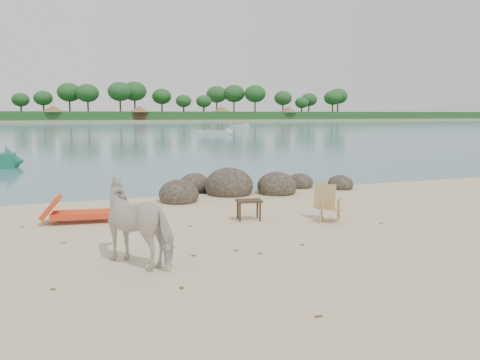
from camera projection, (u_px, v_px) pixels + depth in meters
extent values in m
plane|color=#396872|center=(86.00, 126.00, 92.04)|extent=(400.00, 400.00, 0.00)
cube|color=tan|center=(78.00, 121.00, 166.44)|extent=(420.00, 90.00, 1.40)
cube|color=#1E4C1E|center=(80.00, 116.00, 133.62)|extent=(420.00, 18.00, 2.40)
ellipsoid|color=#2C261D|center=(179.00, 196.00, 12.88)|extent=(1.09, 1.20, 0.82)
ellipsoid|color=#2C261D|center=(229.00, 186.00, 14.10)|extent=(1.44, 1.59, 1.08)
ellipsoid|color=#2C261D|center=(277.00, 187.00, 14.21)|extent=(1.18, 1.30, 0.89)
ellipsoid|color=#2C261D|center=(300.00, 184.00, 15.37)|extent=(0.84, 0.92, 0.63)
ellipsoid|color=#2C261D|center=(340.00, 185.00, 15.09)|extent=(0.80, 0.88, 0.60)
ellipsoid|color=#2C261D|center=(195.00, 186.00, 14.77)|extent=(0.98, 1.08, 0.74)
ellipsoid|color=#2C261D|center=(240.00, 184.00, 15.51)|extent=(0.71, 0.78, 0.53)
imported|color=silver|center=(141.00, 223.00, 7.52)|extent=(1.56, 1.71, 1.35)
plane|color=brown|center=(381.00, 225.00, 10.27)|extent=(0.13, 0.13, 0.00)
plane|color=brown|center=(236.00, 252.00, 8.25)|extent=(0.14, 0.14, 0.00)
plane|color=brown|center=(53.00, 291.00, 6.43)|extent=(0.14, 0.14, 0.00)
plane|color=brown|center=(302.00, 246.00, 8.62)|extent=(0.14, 0.14, 0.00)
plane|color=brown|center=(122.00, 224.00, 10.40)|extent=(0.14, 0.14, 0.00)
plane|color=brown|center=(182.00, 290.00, 6.48)|extent=(0.12, 0.12, 0.00)
plane|color=brown|center=(191.00, 227.00, 10.06)|extent=(0.14, 0.14, 0.00)
plane|color=brown|center=(260.00, 255.00, 8.09)|extent=(0.14, 0.14, 0.00)
plane|color=brown|center=(64.00, 244.00, 8.76)|extent=(0.13, 0.13, 0.00)
plane|color=brown|center=(22.00, 228.00, 9.97)|extent=(0.13, 0.13, 0.00)
plane|color=brown|center=(194.00, 257.00, 7.95)|extent=(0.14, 0.14, 0.00)
plane|color=brown|center=(318.00, 319.00, 5.57)|extent=(0.10, 0.10, 0.00)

